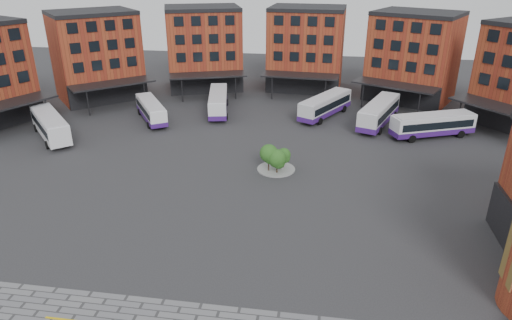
# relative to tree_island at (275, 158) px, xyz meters

# --- Properties ---
(ground) EXTENTS (160.00, 160.00, 0.00)m
(ground) POSITION_rel_tree_island_xyz_m (-1.96, -11.45, -1.74)
(ground) COLOR #28282B
(ground) RESTS_ON ground
(main_building) EXTENTS (94.14, 42.48, 14.60)m
(main_building) POSITION_rel_tree_island_xyz_m (-6.73, 26.79, 5.49)
(main_building) COLOR #933C20
(main_building) RESTS_ON ground
(tree_island) EXTENTS (4.40, 4.40, 3.29)m
(tree_island) POSITION_rel_tree_island_xyz_m (0.00, 0.00, 0.00)
(tree_island) COLOR gray
(tree_island) RESTS_ON ground
(bus_a) EXTENTS (10.04, 10.54, 3.35)m
(bus_a) POSITION_rel_tree_island_xyz_m (-31.25, 6.02, 0.25)
(bus_a) COLOR white
(bus_a) RESTS_ON ground
(bus_b) EXTENTS (7.80, 10.22, 2.98)m
(bus_b) POSITION_rel_tree_island_xyz_m (-20.42, 15.04, -0.12)
(bus_b) COLOR white
(bus_b) RESTS_ON ground
(bus_c) EXTENTS (4.95, 11.98, 3.29)m
(bus_c) POSITION_rel_tree_island_xyz_m (-11.32, 20.20, 0.05)
(bus_c) COLOR white
(bus_c) RESTS_ON ground
(bus_d) EXTENTS (8.04, 11.62, 3.32)m
(bus_d) POSITION_rel_tree_island_xyz_m (5.34, 20.76, 0.06)
(bus_d) COLOR silver
(bus_d) RESTS_ON ground
(bus_e) EXTENTS (7.06, 12.53, 3.48)m
(bus_e) POSITION_rel_tree_island_xyz_m (13.09, 18.13, 0.15)
(bus_e) COLOR silver
(bus_e) RESTS_ON ground
(bus_f) EXTENTS (11.73, 6.86, 3.26)m
(bus_f) POSITION_rel_tree_island_xyz_m (19.87, 14.18, 0.03)
(bus_f) COLOR silver
(bus_f) RESTS_ON ground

